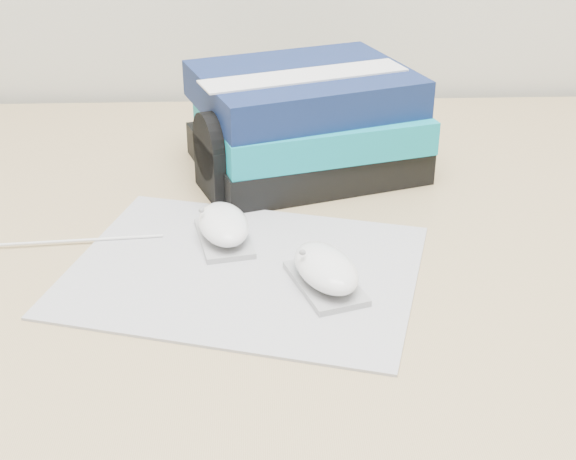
{
  "coord_description": "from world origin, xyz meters",
  "views": [
    {
      "loc": [
        -0.15,
        0.79,
        1.13
      ],
      "look_at": [
        -0.12,
        1.47,
        0.77
      ],
      "focal_mm": 50.0,
      "sensor_mm": 36.0,
      "label": 1
    }
  ],
  "objects_px": {
    "book_stack": "(306,122)",
    "pouch": "(250,150)",
    "mouse_rear": "(224,226)",
    "desk": "(373,351)",
    "mouse_front": "(326,270)"
  },
  "relations": [
    {
      "from": "book_stack",
      "to": "pouch",
      "type": "bearing_deg",
      "value": -140.16
    },
    {
      "from": "mouse_rear",
      "to": "desk",
      "type": "bearing_deg",
      "value": 33.4
    },
    {
      "from": "mouse_rear",
      "to": "book_stack",
      "type": "bearing_deg",
      "value": 63.46
    },
    {
      "from": "book_stack",
      "to": "pouch",
      "type": "relative_size",
      "value": 2.27
    },
    {
      "from": "mouse_rear",
      "to": "book_stack",
      "type": "relative_size",
      "value": 0.33
    },
    {
      "from": "desk",
      "to": "book_stack",
      "type": "distance_m",
      "value": 0.32
    },
    {
      "from": "mouse_front",
      "to": "desk",
      "type": "bearing_deg",
      "value": 68.25
    },
    {
      "from": "desk",
      "to": "mouse_front",
      "type": "height_order",
      "value": "mouse_front"
    },
    {
      "from": "book_stack",
      "to": "pouch",
      "type": "distance_m",
      "value": 0.09
    },
    {
      "from": "mouse_front",
      "to": "pouch",
      "type": "bearing_deg",
      "value": 107.09
    },
    {
      "from": "desk",
      "to": "mouse_rear",
      "type": "height_order",
      "value": "mouse_rear"
    },
    {
      "from": "desk",
      "to": "mouse_rear",
      "type": "bearing_deg",
      "value": -146.6
    },
    {
      "from": "desk",
      "to": "pouch",
      "type": "xyz_separation_m",
      "value": [
        -0.16,
        0.01,
        0.28
      ]
    },
    {
      "from": "mouse_rear",
      "to": "mouse_front",
      "type": "xyz_separation_m",
      "value": [
        0.1,
        -0.09,
        0.0
      ]
    },
    {
      "from": "desk",
      "to": "mouse_front",
      "type": "bearing_deg",
      "value": -111.75
    }
  ]
}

